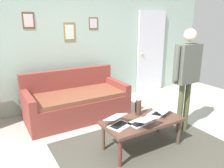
{
  "coord_description": "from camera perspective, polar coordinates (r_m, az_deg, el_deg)",
  "views": [
    {
      "loc": [
        1.72,
        2.22,
        1.79
      ],
      "look_at": [
        -0.05,
        -0.77,
        0.8
      ],
      "focal_mm": 35.22,
      "sensor_mm": 36.0,
      "label": 1
    }
  ],
  "objects": [
    {
      "name": "ground_plane",
      "position": [
        3.33,
        6.25,
        -16.71
      ],
      "size": [
        7.68,
        7.68,
        0.0
      ],
      "primitive_type": "plane",
      "color": "#AAAAA1"
    },
    {
      "name": "area_rug",
      "position": [
        3.35,
        8.72,
        -16.52
      ],
      "size": [
        2.39,
        1.77,
        0.01
      ],
      "primitive_type": "cube",
      "color": "#47463B",
      "rests_on": "ground_plane"
    },
    {
      "name": "back_wall",
      "position": [
        4.76,
        -9.51,
        10.44
      ],
      "size": [
        7.04,
        0.11,
        2.7
      ],
      "color": "#AAC5B6",
      "rests_on": "ground_plane"
    },
    {
      "name": "interior_door",
      "position": [
        5.76,
        10.04,
        8.08
      ],
      "size": [
        0.82,
        0.09,
        2.05
      ],
      "color": "white",
      "rests_on": "ground_plane"
    },
    {
      "name": "couch",
      "position": [
        4.29,
        -9.36,
        -4.57
      ],
      "size": [
        1.87,
        0.93,
        0.88
      ],
      "color": "brown",
      "rests_on": "ground_plane"
    },
    {
      "name": "coffee_table",
      "position": [
        3.23,
        7.88,
        -9.98
      ],
      "size": [
        1.16,
        0.56,
        0.44
      ],
      "color": "brown",
      "rests_on": "ground_plane"
    },
    {
      "name": "laptop_left",
      "position": [
        3.42,
        12.03,
        -7.07
      ],
      "size": [
        0.36,
        0.35,
        0.14
      ],
      "color": "silver",
      "rests_on": "coffee_table"
    },
    {
      "name": "laptop_center",
      "position": [
        3.06,
        7.83,
        -9.6
      ],
      "size": [
        0.38,
        0.39,
        0.14
      ],
      "color": "silver",
      "rests_on": "coffee_table"
    },
    {
      "name": "laptop_right",
      "position": [
        3.0,
        1.67,
        -9.96
      ],
      "size": [
        0.38,
        0.37,
        0.14
      ],
      "color": "silver",
      "rests_on": "coffee_table"
    },
    {
      "name": "french_press",
      "position": [
        3.32,
        6.86,
        -5.85
      ],
      "size": [
        0.1,
        0.08,
        0.28
      ],
      "color": "#4C3323",
      "rests_on": "coffee_table"
    },
    {
      "name": "person_standing",
      "position": [
        3.63,
        18.93,
        3.82
      ],
      "size": [
        0.59,
        0.21,
        1.69
      ],
      "color": "#4B5033",
      "rests_on": "ground_plane"
    }
  ]
}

